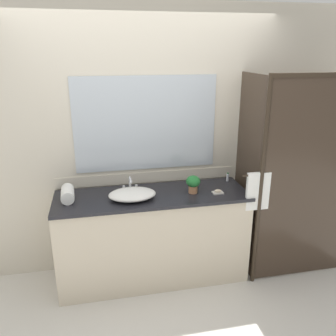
{
  "coord_description": "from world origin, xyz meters",
  "views": [
    {
      "loc": [
        -0.46,
        -2.95,
        2.18
      ],
      "look_at": [
        0.15,
        0.0,
        1.15
      ],
      "focal_mm": 37.17,
      "sensor_mm": 36.0,
      "label": 1
    }
  ],
  "objects_px": {
    "soap_dish": "(218,192)",
    "amenity_bottle_shampoo": "(198,182)",
    "faucet": "(130,186)",
    "rolled_towel_near_edge": "(68,194)",
    "sink_basin": "(132,194)",
    "amenity_bottle_body_wash": "(228,177)",
    "potted_plant": "(193,183)"
  },
  "relations": [
    {
      "from": "soap_dish",
      "to": "amenity_bottle_shampoo",
      "type": "bearing_deg",
      "value": 122.52
    },
    {
      "from": "faucet",
      "to": "rolled_towel_near_edge",
      "type": "distance_m",
      "value": 0.57
    },
    {
      "from": "sink_basin",
      "to": "amenity_bottle_body_wash",
      "type": "height_order",
      "value": "amenity_bottle_body_wash"
    },
    {
      "from": "potted_plant",
      "to": "amenity_bottle_body_wash",
      "type": "bearing_deg",
      "value": 27.66
    },
    {
      "from": "faucet",
      "to": "amenity_bottle_body_wash",
      "type": "height_order",
      "value": "faucet"
    },
    {
      "from": "faucet",
      "to": "rolled_towel_near_edge",
      "type": "relative_size",
      "value": 0.7
    },
    {
      "from": "soap_dish",
      "to": "rolled_towel_near_edge",
      "type": "height_order",
      "value": "rolled_towel_near_edge"
    },
    {
      "from": "soap_dish",
      "to": "amenity_bottle_body_wash",
      "type": "distance_m",
      "value": 0.35
    },
    {
      "from": "sink_basin",
      "to": "faucet",
      "type": "relative_size",
      "value": 2.52
    },
    {
      "from": "sink_basin",
      "to": "amenity_bottle_body_wash",
      "type": "xyz_separation_m",
      "value": [
        1.01,
        0.25,
        -0.0
      ]
    },
    {
      "from": "soap_dish",
      "to": "rolled_towel_near_edge",
      "type": "relative_size",
      "value": 0.41
    },
    {
      "from": "potted_plant",
      "to": "sink_basin",
      "type": "bearing_deg",
      "value": -177.78
    },
    {
      "from": "soap_dish",
      "to": "rolled_towel_near_edge",
      "type": "distance_m",
      "value": 1.37
    },
    {
      "from": "amenity_bottle_body_wash",
      "to": "potted_plant",
      "type": "bearing_deg",
      "value": -152.34
    },
    {
      "from": "soap_dish",
      "to": "rolled_towel_near_edge",
      "type": "bearing_deg",
      "value": 174.65
    },
    {
      "from": "rolled_towel_near_edge",
      "to": "sink_basin",
      "type": "bearing_deg",
      "value": -9.04
    },
    {
      "from": "potted_plant",
      "to": "amenity_bottle_body_wash",
      "type": "distance_m",
      "value": 0.49
    },
    {
      "from": "amenity_bottle_body_wash",
      "to": "rolled_towel_near_edge",
      "type": "height_order",
      "value": "rolled_towel_near_edge"
    },
    {
      "from": "sink_basin",
      "to": "faucet",
      "type": "xyz_separation_m",
      "value": [
        -0.0,
        0.17,
        0.01
      ]
    },
    {
      "from": "sink_basin",
      "to": "amenity_bottle_body_wash",
      "type": "relative_size",
      "value": 4.87
    },
    {
      "from": "potted_plant",
      "to": "soap_dish",
      "type": "xyz_separation_m",
      "value": [
        0.22,
        -0.06,
        -0.08
      ]
    },
    {
      "from": "amenity_bottle_shampoo",
      "to": "rolled_towel_near_edge",
      "type": "distance_m",
      "value": 1.24
    },
    {
      "from": "soap_dish",
      "to": "amenity_bottle_body_wash",
      "type": "xyz_separation_m",
      "value": [
        0.21,
        0.29,
        0.03
      ]
    },
    {
      "from": "faucet",
      "to": "amenity_bottle_body_wash",
      "type": "bearing_deg",
      "value": 4.31
    },
    {
      "from": "amenity_bottle_body_wash",
      "to": "rolled_towel_near_edge",
      "type": "bearing_deg",
      "value": -174.26
    },
    {
      "from": "sink_basin",
      "to": "rolled_towel_near_edge",
      "type": "relative_size",
      "value": 1.77
    },
    {
      "from": "potted_plant",
      "to": "amenity_bottle_shampoo",
      "type": "distance_m",
      "value": 0.18
    },
    {
      "from": "potted_plant",
      "to": "soap_dish",
      "type": "distance_m",
      "value": 0.25
    },
    {
      "from": "soap_dish",
      "to": "faucet",
      "type": "bearing_deg",
      "value": 165.27
    },
    {
      "from": "faucet",
      "to": "soap_dish",
      "type": "xyz_separation_m",
      "value": [
        0.8,
        -0.21,
        -0.04
      ]
    },
    {
      "from": "amenity_bottle_body_wash",
      "to": "rolled_towel_near_edge",
      "type": "relative_size",
      "value": 0.36
    },
    {
      "from": "sink_basin",
      "to": "amenity_bottle_shampoo",
      "type": "distance_m",
      "value": 0.69
    }
  ]
}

